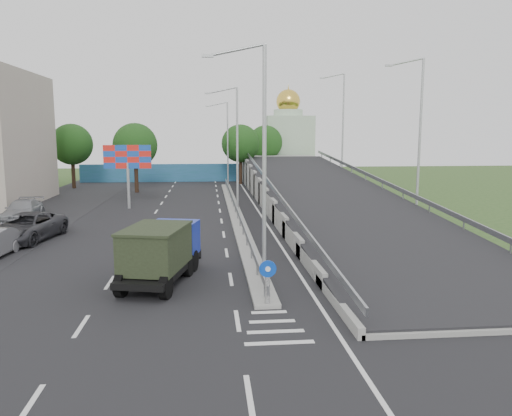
{
  "coord_description": "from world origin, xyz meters",
  "views": [
    {
      "loc": [
        -2.14,
        -15.6,
        6.51
      ],
      "look_at": [
        0.6,
        12.88,
        2.2
      ],
      "focal_mm": 35.0,
      "sensor_mm": 36.0,
      "label": 1
    }
  ],
  "objects": [
    {
      "name": "sign_bollard",
      "position": [
        0.0,
        2.17,
        1.03
      ],
      "size": [
        0.64,
        0.23,
        1.67
      ],
      "color": "black",
      "rests_on": "median"
    },
    {
      "name": "lamp_post_near",
      "position": [
        0.11,
        6.0,
        5.81
      ],
      "size": [
        2.74,
        0.18,
        10.08
      ],
      "color": "#B2B5B7",
      "rests_on": "median"
    },
    {
      "name": "blue_wall",
      "position": [
        -4.0,
        52.0,
        1.2
      ],
      "size": [
        30.0,
        0.5,
        2.4
      ],
      "primitive_type": "cube",
      "color": "#21647B",
      "rests_on": "ground"
    },
    {
      "name": "church",
      "position": [
        10.0,
        60.0,
        5.31
      ],
      "size": [
        7.0,
        7.0,
        13.8
      ],
      "color": "#B2CCAD",
      "rests_on": "ground"
    },
    {
      "name": "parked_car_d",
      "position": [
        -15.99,
        22.73,
        0.78
      ],
      "size": [
        2.54,
        5.49,
        1.55
      ],
      "primitive_type": "imported",
      "rotation": [
        0.0,
        0.0,
        0.07
      ],
      "color": "gray",
      "rests_on": "ground"
    },
    {
      "name": "median_guardrail",
      "position": [
        0.0,
        24.0,
        0.75
      ],
      "size": [
        0.09,
        44.0,
        0.71
      ],
      "color": "gray",
      "rests_on": "median"
    },
    {
      "name": "overpass_ramp",
      "position": [
        7.5,
        24.0,
        1.75
      ],
      "size": [
        10.0,
        50.0,
        3.5
      ],
      "color": "gray",
      "rests_on": "ground"
    },
    {
      "name": "lamp_post_far",
      "position": [
        0.11,
        46.0,
        5.81
      ],
      "size": [
        2.74,
        0.18,
        10.08
      ],
      "color": "#B2B5B7",
      "rests_on": "median"
    },
    {
      "name": "tree_ramp_far",
      "position": [
        6.0,
        55.0,
        5.18
      ],
      "size": [
        4.8,
        4.8,
        7.6
      ],
      "color": "black",
      "rests_on": "ground"
    },
    {
      "name": "tree_left_mid",
      "position": [
        -10.0,
        40.0,
        5.18
      ],
      "size": [
        4.8,
        4.8,
        7.6
      ],
      "color": "black",
      "rests_on": "ground"
    },
    {
      "name": "ground",
      "position": [
        0.0,
        0.0,
        0.0
      ],
      "size": [
        160.0,
        160.0,
        0.0
      ],
      "primitive_type": "plane",
      "color": "#2D4C1E",
      "rests_on": "ground"
    },
    {
      "name": "parked_car_c",
      "position": [
        -13.18,
        15.3,
        0.85
      ],
      "size": [
        3.82,
        6.5,
        1.7
      ],
      "primitive_type": "imported",
      "rotation": [
        0.0,
        0.0,
        -0.17
      ],
      "color": "#323237",
      "rests_on": "ground"
    },
    {
      "name": "lamp_post_mid",
      "position": [
        0.11,
        26.0,
        5.81
      ],
      "size": [
        2.74,
        0.18,
        10.08
      ],
      "color": "#B2B5B7",
      "rests_on": "median"
    },
    {
      "name": "parking_strip",
      "position": [
        -16.0,
        20.0,
        0.0
      ],
      "size": [
        8.0,
        90.0,
        0.05
      ],
      "primitive_type": "cube",
      "color": "black",
      "rests_on": "ground"
    },
    {
      "name": "tree_left_far",
      "position": [
        -18.0,
        45.0,
        5.18
      ],
      "size": [
        4.8,
        4.8,
        7.6
      ],
      "color": "black",
      "rests_on": "ground"
    },
    {
      "name": "dump_truck",
      "position": [
        -4.24,
        6.07,
        1.44
      ],
      "size": [
        3.43,
        6.22,
        2.59
      ],
      "rotation": [
        0.0,
        0.0,
        -0.23
      ],
      "color": "black",
      "rests_on": "ground"
    },
    {
      "name": "median",
      "position": [
        0.0,
        24.0,
        0.1
      ],
      "size": [
        1.0,
        44.0,
        0.2
      ],
      "primitive_type": "cube",
      "color": "gray",
      "rests_on": "ground"
    },
    {
      "name": "tree_median_far",
      "position": [
        2.0,
        48.0,
        5.18
      ],
      "size": [
        4.8,
        4.8,
        7.6
      ],
      "color": "black",
      "rests_on": "ground"
    },
    {
      "name": "road_surface",
      "position": [
        -3.0,
        20.0,
        0.0
      ],
      "size": [
        26.0,
        90.0,
        0.04
      ],
      "primitive_type": "cube",
      "color": "black",
      "rests_on": "ground"
    },
    {
      "name": "billboard",
      "position": [
        -9.0,
        28.0,
        4.19
      ],
      "size": [
        4.0,
        0.24,
        5.5
      ],
      "color": "#B2B5B7",
      "rests_on": "ground"
    }
  ]
}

